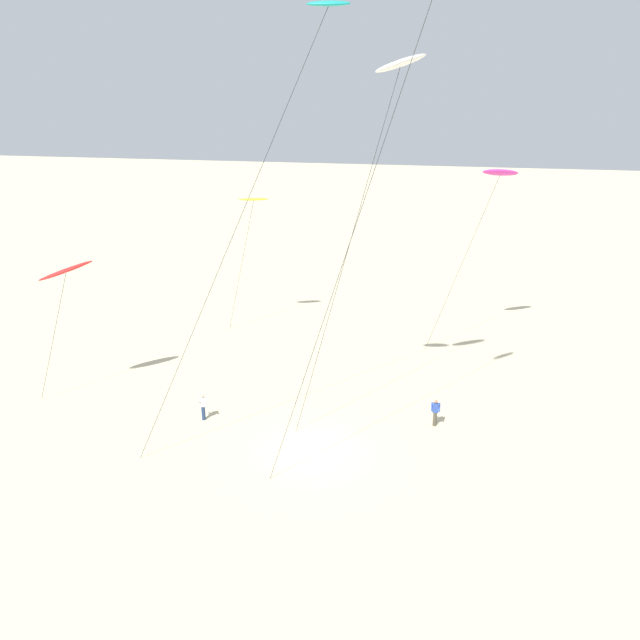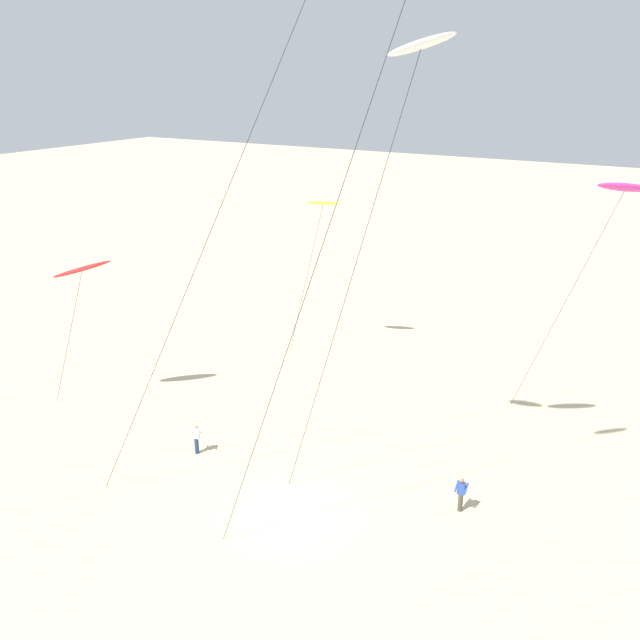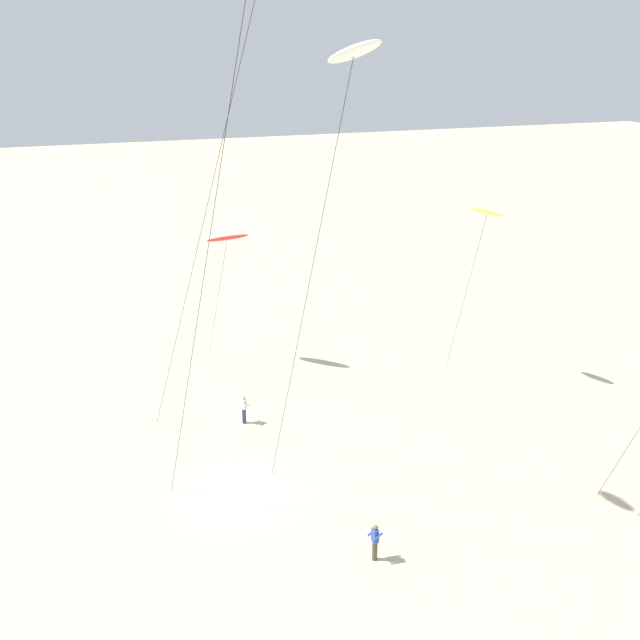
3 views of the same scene
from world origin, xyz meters
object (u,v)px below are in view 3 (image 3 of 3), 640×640
Objects in this scene: kite_yellow at (487,214)px; kite_flyer_middle at (375,541)px; kite_red at (227,239)px; kite_flyer_nearest at (244,408)px; kite_white at (353,57)px.

kite_yellow is 21.91m from kite_flyer_middle.
kite_red is 11.49m from kite_flyer_nearest.
kite_flyer_middle is (13.49, 2.04, 0.00)m from kite_flyer_nearest.
kite_red is at bearing -118.29° from kite_yellow.
kite_red is 23.38m from kite_flyer_middle.
kite_white is at bearing 10.36° from kite_flyer_nearest.
kite_red reaches higher than kite_flyer_middle.
kite_flyer_nearest is 13.64m from kite_flyer_middle.
kite_white reaches higher than kite_red.
kite_flyer_nearest is (1.23, -15.20, -9.49)m from kite_yellow.
kite_red is at bearing 170.96° from kite_flyer_nearest.
kite_white is 18.81m from kite_flyer_middle.
kite_red is (-7.44, -13.82, -2.08)m from kite_yellow.
kite_white is (11.83, -13.26, 9.10)m from kite_yellow.
kite_yellow is 19.96m from kite_white.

